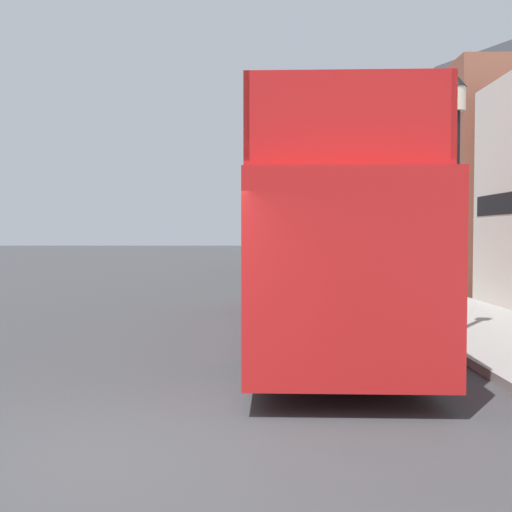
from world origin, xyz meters
name	(u,v)px	position (x,y,z in m)	size (l,w,h in m)	color
ground_plane	(227,279)	(0.00, 21.00, 0.00)	(144.00, 144.00, 0.00)	#3D3D3F
sidewalk	(378,283)	(6.11, 18.00, 0.07)	(3.08, 108.00, 0.14)	#999993
brick_terrace_rear	(436,170)	(10.65, 25.81, 5.34)	(6.00, 25.86, 10.69)	#935642
tour_bus	(319,246)	(2.57, 6.54, 1.80)	(2.80, 11.06, 3.90)	red
parked_car_ahead_of_bus	(320,271)	(3.50, 15.03, 0.73)	(1.85, 4.20, 1.59)	#9E9EA3
lamp_post_nearest	(457,157)	(5.14, 5.96, 3.50)	(0.35, 0.35, 4.89)	black
lamp_post_second	(371,200)	(5.23, 14.99, 3.19)	(0.35, 0.35, 4.38)	black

